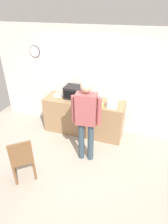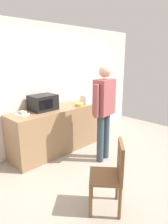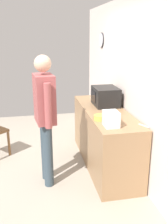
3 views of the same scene
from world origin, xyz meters
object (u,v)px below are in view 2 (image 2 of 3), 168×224
object	(u,v)px
sandwich_plate	(22,114)
fork_utensil	(76,100)
toaster	(86,99)
spoon_utensil	(14,113)
person_standing	(104,106)
microwave	(43,103)
wooden_chair	(111,173)
salad_bowl	(79,105)

from	to	relation	value
sandwich_plate	fork_utensil	size ratio (longest dim) A/B	1.56
toaster	spoon_utensil	distance (m)	1.59
fork_utensil	person_standing	size ratio (longest dim) A/B	0.09
spoon_utensil	person_standing	bearing A→B (deg)	-46.38
microwave	spoon_utensil	distance (m)	0.58
microwave	spoon_utensil	size ratio (longest dim) A/B	2.94
person_standing	wooden_chair	world-z (taller)	person_standing
salad_bowl	spoon_utensil	xyz separation A→B (m)	(-1.24, 0.47, -0.03)
salad_bowl	wooden_chair	xyz separation A→B (m)	(-1.03, -1.66, -0.43)
sandwich_plate	salad_bowl	world-z (taller)	same
sandwich_plate	toaster	distance (m)	1.48
wooden_chair	fork_utensil	bearing A→B (deg)	57.14
toaster	person_standing	distance (m)	0.89
toaster	spoon_utensil	size ratio (longest dim) A/B	1.29
sandwich_plate	toaster	bearing A→B (deg)	-7.95
salad_bowl	toaster	size ratio (longest dim) A/B	0.80
sandwich_plate	fork_utensil	world-z (taller)	sandwich_plate
sandwich_plate	fork_utensil	xyz separation A→B (m)	(1.53, 0.22, -0.02)
sandwich_plate	spoon_utensil	distance (m)	0.21
microwave	toaster	xyz separation A→B (m)	(1.00, -0.21, -0.05)
salad_bowl	sandwich_plate	bearing A→B (deg)	167.07
sandwich_plate	wooden_chair	bearing A→B (deg)	-85.68
microwave	salad_bowl	bearing A→B (deg)	-21.46
microwave	person_standing	xyz separation A→B (m)	(0.63, -1.02, -0.01)
sandwich_plate	spoon_utensil	bearing A→B (deg)	108.98
microwave	spoon_utensil	bearing A→B (deg)	160.14
toaster	fork_utensil	size ratio (longest dim) A/B	1.29
sandwich_plate	toaster	size ratio (longest dim) A/B	1.21
fork_utensil	wooden_chair	size ratio (longest dim) A/B	0.18
microwave	fork_utensil	distance (m)	1.10
spoon_utensil	wooden_chair	size ratio (longest dim) A/B	0.18
microwave	fork_utensil	size ratio (longest dim) A/B	2.94
fork_utensil	wooden_chair	xyz separation A→B (m)	(-1.39, -2.15, -0.41)
toaster	microwave	bearing A→B (deg)	167.86
fork_utensil	person_standing	world-z (taller)	person_standing
salad_bowl	fork_utensil	world-z (taller)	salad_bowl
salad_bowl	toaster	distance (m)	0.30
microwave	toaster	distance (m)	1.02
wooden_chair	microwave	bearing A→B (deg)	80.75
salad_bowl	toaster	xyz separation A→B (m)	(0.29, 0.07, 0.07)
sandwich_plate	wooden_chair	world-z (taller)	sandwich_plate
microwave	sandwich_plate	xyz separation A→B (m)	(-0.46, -0.01, -0.13)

